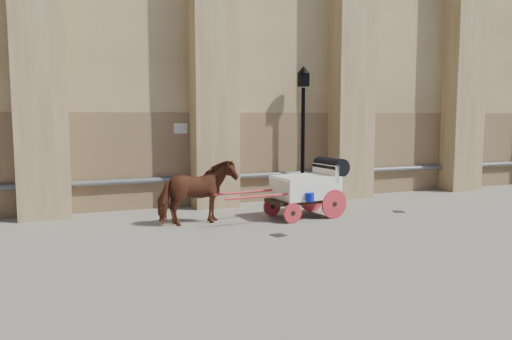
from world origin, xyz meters
name	(u,v)px	position (x,y,z in m)	size (l,w,h in m)	color
ground	(292,227)	(0.00, 0.00, 0.00)	(90.00, 90.00, 0.00)	gray
horse	(197,192)	(-2.21, 1.23, 0.86)	(0.93, 2.05, 1.73)	#5F2B17
carriage	(309,185)	(1.08, 1.10, 0.91)	(3.92, 1.49, 1.68)	black
street_lamp	(303,130)	(2.04, 3.45, 2.42)	(0.42, 0.42, 4.53)	black
drain_grate_near	(279,235)	(-0.70, -0.70, 0.01)	(0.32, 0.32, 0.01)	black
drain_grate_far	(398,212)	(3.92, 0.72, 0.01)	(0.32, 0.32, 0.01)	black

